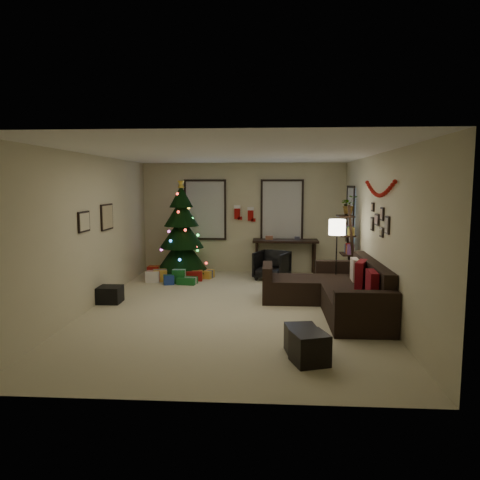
# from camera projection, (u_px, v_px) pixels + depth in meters

# --- Properties ---
(floor) EXTENTS (7.00, 7.00, 0.00)m
(floor) POSITION_uv_depth(u_px,v_px,m) (232.00, 309.00, 8.09)
(floor) COLOR #C4BB94
(floor) RESTS_ON ground
(ceiling) EXTENTS (7.00, 7.00, 0.00)m
(ceiling) POSITION_uv_depth(u_px,v_px,m) (232.00, 153.00, 7.76)
(ceiling) COLOR white
(ceiling) RESTS_ON floor
(wall_back) EXTENTS (5.00, 0.00, 5.00)m
(wall_back) POSITION_uv_depth(u_px,v_px,m) (243.00, 218.00, 11.39)
(wall_back) COLOR beige
(wall_back) RESTS_ON floor
(wall_front) EXTENTS (5.00, 0.00, 5.00)m
(wall_front) POSITION_uv_depth(u_px,v_px,m) (203.00, 270.00, 4.46)
(wall_front) COLOR beige
(wall_front) RESTS_ON floor
(wall_left) EXTENTS (0.00, 7.00, 7.00)m
(wall_left) POSITION_uv_depth(u_px,v_px,m) (91.00, 232.00, 8.08)
(wall_left) COLOR beige
(wall_left) RESTS_ON floor
(wall_right) EXTENTS (0.00, 7.00, 7.00)m
(wall_right) POSITION_uv_depth(u_px,v_px,m) (379.00, 234.00, 7.76)
(wall_right) COLOR beige
(wall_right) RESTS_ON floor
(window_back_left) EXTENTS (1.05, 0.06, 1.50)m
(window_back_left) POSITION_uv_depth(u_px,v_px,m) (205.00, 210.00, 11.40)
(window_back_left) COLOR #728CB2
(window_back_left) RESTS_ON wall_back
(window_back_right) EXTENTS (1.05, 0.06, 1.50)m
(window_back_right) POSITION_uv_depth(u_px,v_px,m) (282.00, 210.00, 11.28)
(window_back_right) COLOR #728CB2
(window_back_right) RESTS_ON wall_back
(window_right_wall) EXTENTS (0.06, 0.90, 1.30)m
(window_right_wall) POSITION_uv_depth(u_px,v_px,m) (351.00, 215.00, 10.27)
(window_right_wall) COLOR #728CB2
(window_right_wall) RESTS_ON wall_right
(christmas_tree) EXTENTS (1.26, 1.26, 2.35)m
(christmas_tree) POSITION_uv_depth(u_px,v_px,m) (182.00, 236.00, 10.82)
(christmas_tree) COLOR black
(christmas_tree) RESTS_ON floor
(presents) EXTENTS (1.50, 1.01, 0.30)m
(presents) POSITION_uv_depth(u_px,v_px,m) (175.00, 276.00, 10.37)
(presents) COLOR maroon
(presents) RESTS_ON floor
(sofa) EXTENTS (1.96, 2.85, 0.89)m
(sofa) POSITION_uv_depth(u_px,v_px,m) (336.00, 293.00, 8.04)
(sofa) COLOR black
(sofa) RESTS_ON floor
(pillow_red_a) EXTENTS (0.14, 0.47, 0.46)m
(pillow_red_a) POSITION_uv_depth(u_px,v_px,m) (372.00, 286.00, 6.98)
(pillow_red_a) COLOR maroon
(pillow_red_a) RESTS_ON sofa
(pillow_red_b) EXTENTS (0.30, 0.51, 0.50)m
(pillow_red_b) POSITION_uv_depth(u_px,v_px,m) (361.00, 275.00, 7.80)
(pillow_red_b) COLOR maroon
(pillow_red_b) RESTS_ON sofa
(pillow_cream) EXTENTS (0.13, 0.41, 0.40)m
(pillow_cream) POSITION_uv_depth(u_px,v_px,m) (355.00, 270.00, 8.39)
(pillow_cream) COLOR #C4B19E
(pillow_cream) RESTS_ON sofa
(ottoman_near) EXTENTS (0.51, 0.51, 0.39)m
(ottoman_near) POSITION_uv_depth(u_px,v_px,m) (310.00, 348.00, 5.59)
(ottoman_near) COLOR black
(ottoman_near) RESTS_ON floor
(ottoman_far) EXTENTS (0.44, 0.44, 0.36)m
(ottoman_far) POSITION_uv_depth(u_px,v_px,m) (301.00, 339.00, 5.96)
(ottoman_far) COLOR black
(ottoman_far) RESTS_ON floor
(desk) EXTENTS (1.57, 0.56, 0.85)m
(desk) POSITION_uv_depth(u_px,v_px,m) (285.00, 244.00, 11.12)
(desk) COLOR black
(desk) RESTS_ON floor
(desk_chair) EXTENTS (0.83, 0.81, 0.66)m
(desk_chair) POSITION_uv_depth(u_px,v_px,m) (272.00, 265.00, 10.55)
(desk_chair) COLOR black
(desk_chair) RESTS_ON floor
(bookshelf) EXTENTS (0.30, 0.52, 1.78)m
(bookshelf) POSITION_uv_depth(u_px,v_px,m) (349.00, 248.00, 9.51)
(bookshelf) COLOR black
(bookshelf) RESTS_ON floor
(potted_plant) EXTENTS (0.50, 0.44, 0.50)m
(potted_plant) POSITION_uv_depth(u_px,v_px,m) (349.00, 202.00, 9.57)
(potted_plant) COLOR #4C4C4C
(potted_plant) RESTS_ON bookshelf
(floor_lamp) EXTENTS (0.32, 0.32, 1.51)m
(floor_lamp) POSITION_uv_depth(u_px,v_px,m) (337.00, 232.00, 8.86)
(floor_lamp) COLOR black
(floor_lamp) RESTS_ON floor
(art_map) EXTENTS (0.04, 0.60, 0.50)m
(art_map) POSITION_uv_depth(u_px,v_px,m) (107.00, 217.00, 8.82)
(art_map) COLOR black
(art_map) RESTS_ON wall_left
(art_abstract) EXTENTS (0.04, 0.45, 0.35)m
(art_abstract) POSITION_uv_depth(u_px,v_px,m) (84.00, 222.00, 7.73)
(art_abstract) COLOR black
(art_abstract) RESTS_ON wall_left
(gallery) EXTENTS (0.03, 1.25, 0.54)m
(gallery) POSITION_uv_depth(u_px,v_px,m) (379.00, 221.00, 7.67)
(gallery) COLOR black
(gallery) RESTS_ON wall_right
(garland) EXTENTS (0.08, 1.90, 0.30)m
(garland) POSITION_uv_depth(u_px,v_px,m) (379.00, 188.00, 7.58)
(garland) COLOR #A5140C
(garland) RESTS_ON wall_right
(stocking_left) EXTENTS (0.20, 0.05, 0.36)m
(stocking_left) POSITION_uv_depth(u_px,v_px,m) (237.00, 212.00, 11.29)
(stocking_left) COLOR #990F0C
(stocking_left) RESTS_ON wall_back
(stocking_right) EXTENTS (0.20, 0.05, 0.36)m
(stocking_right) POSITION_uv_depth(u_px,v_px,m) (251.00, 214.00, 11.32)
(stocking_right) COLOR #990F0C
(stocking_right) RESTS_ON wall_back
(storage_bin) EXTENTS (0.61, 0.41, 0.30)m
(storage_bin) POSITION_uv_depth(u_px,v_px,m) (105.00, 294.00, 8.49)
(storage_bin) COLOR black
(storage_bin) RESTS_ON floor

